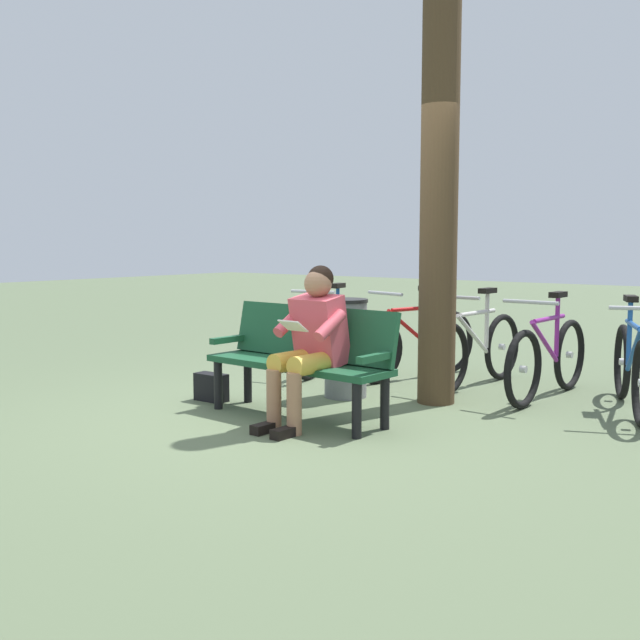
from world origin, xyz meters
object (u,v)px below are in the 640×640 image
at_px(bench, 303,353).
at_px(tree_trunk, 440,163).
at_px(bicycle_blue, 631,368).
at_px(bicycle_orange, 415,343).
at_px(handbag, 211,387).
at_px(person_reading, 311,338).
at_px(bicycle_red, 548,358).
at_px(bicycle_green, 330,339).
at_px(litter_bin, 346,348).
at_px(bicycle_purple, 477,349).

xyz_separation_m(bench, tree_trunk, (-0.58, -1.10, 1.52)).
bearing_deg(bicycle_blue, bicycle_orange, -118.84).
bearing_deg(handbag, bicycle_blue, -149.32).
height_order(person_reading, bicycle_red, person_reading).
xyz_separation_m(person_reading, bicycle_green, (1.24, -1.92, -0.31)).
relative_size(litter_bin, bicycle_red, 0.52).
relative_size(person_reading, bicycle_red, 0.71).
bearing_deg(bicycle_green, tree_trunk, 57.16).
height_order(person_reading, bicycle_green, person_reading).
xyz_separation_m(person_reading, bicycle_orange, (0.35, -2.15, -0.31)).
relative_size(bench, bicycle_purple, 0.97).
distance_m(handbag, tree_trunk, 2.72).
height_order(person_reading, bicycle_orange, person_reading).
bearing_deg(handbag, person_reading, 173.20).
relative_size(bench, bicycle_blue, 1.03).
relative_size(bench, litter_bin, 1.85).
xyz_separation_m(tree_trunk, litter_bin, (0.76, 0.28, -1.59)).
bearing_deg(bicycle_orange, handbag, -7.25).
bearing_deg(litter_bin, bicycle_orange, -92.05).
bearing_deg(bicycle_green, person_reading, 21.96).
bearing_deg(bicycle_red, handbag, -48.96).
bearing_deg(bicycle_green, litter_bin, 31.83).
relative_size(bicycle_red, bicycle_purple, 1.00).
distance_m(tree_trunk, bicycle_red, 1.95).
distance_m(litter_bin, bicycle_orange, 1.15).
relative_size(bicycle_red, bicycle_orange, 1.03).
bearing_deg(litter_bin, bicycle_blue, -156.86).
xyz_separation_m(litter_bin, bicycle_purple, (-0.73, -1.13, -0.08)).
height_order(person_reading, bicycle_blue, person_reading).
xyz_separation_m(person_reading, bicycle_purple, (-0.34, -2.12, -0.31)).
relative_size(bicycle_blue, bicycle_purple, 0.93).
relative_size(handbag, bicycle_purple, 0.18).
bearing_deg(bench, person_reading, 143.08).
bearing_deg(bicycle_orange, person_reading, 25.32).
xyz_separation_m(bicycle_orange, bicycle_green, (0.90, 0.23, 0.00)).
relative_size(bicycle_purple, bicycle_green, 1.01).
height_order(bicycle_purple, bicycle_orange, same).
height_order(person_reading, litter_bin, person_reading).
distance_m(litter_bin, bicycle_red, 1.78).
relative_size(tree_trunk, litter_bin, 4.64).
distance_m(litter_bin, bicycle_blue, 2.37).
bearing_deg(bench, litter_bin, -74.92).
height_order(tree_trunk, bicycle_purple, tree_trunk).
bearing_deg(bench, tree_trunk, -115.02).
distance_m(tree_trunk, bicycle_purple, 1.87).
bearing_deg(person_reading, bicycle_red, -115.28).
distance_m(handbag, litter_bin, 1.23).
relative_size(bicycle_blue, bicycle_red, 0.93).
distance_m(tree_trunk, bicycle_green, 2.41).
relative_size(bench, tree_trunk, 0.40).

